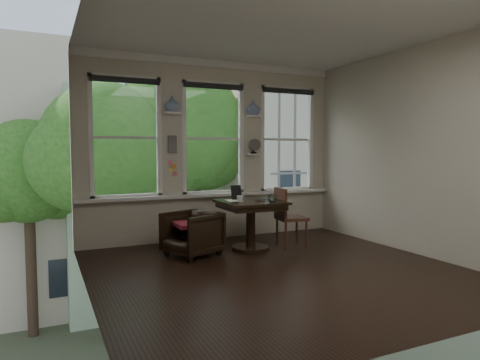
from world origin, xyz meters
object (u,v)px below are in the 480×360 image
side_chair_right (292,218)px  armchair_left (192,234)px  laptop (266,200)px  mug (240,199)px  table (251,225)px

side_chair_right → armchair_left: bearing=92.8°
side_chair_right → laptop: bearing=98.6°
armchair_left → side_chair_right: (1.58, -0.12, 0.14)m
mug → armchair_left: bearing=168.0°
armchair_left → side_chair_right: 1.59m
mug → side_chair_right: bearing=1.7°
table → armchair_left: size_ratio=1.29×
armchair_left → mug: (0.69, -0.15, 0.48)m
armchair_left → laptop: 1.21m
table → mug: mug is taller
armchair_left → laptop: laptop is taller
laptop → side_chair_right: bearing=8.8°
armchair_left → mug: mug is taller
side_chair_right → mug: (-0.89, -0.03, 0.34)m
table → side_chair_right: 0.68m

